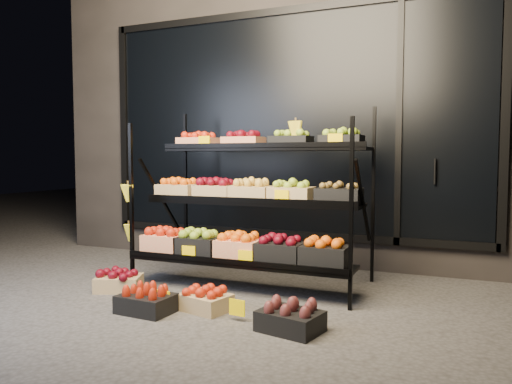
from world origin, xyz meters
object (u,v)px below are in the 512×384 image
at_px(display_rack, 250,201).
at_px(floor_crate_midleft, 146,300).
at_px(floor_crate_left, 119,280).
at_px(floor_crate_midright, 205,299).

distance_m(display_rack, floor_crate_midleft, 1.34).
distance_m(floor_crate_left, floor_crate_midleft, 0.74).
distance_m(floor_crate_left, floor_crate_midright, 1.01).
bearing_deg(floor_crate_midleft, floor_crate_midright, 33.18).
relative_size(floor_crate_midleft, floor_crate_midright, 0.98).
relative_size(floor_crate_left, floor_crate_midleft, 1.09).
bearing_deg(display_rack, floor_crate_midleft, -109.67).
distance_m(floor_crate_midleft, floor_crate_midright, 0.45).
height_order(display_rack, floor_crate_midleft, display_rack).
xyz_separation_m(floor_crate_left, floor_crate_midleft, (0.60, -0.43, 0.00)).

